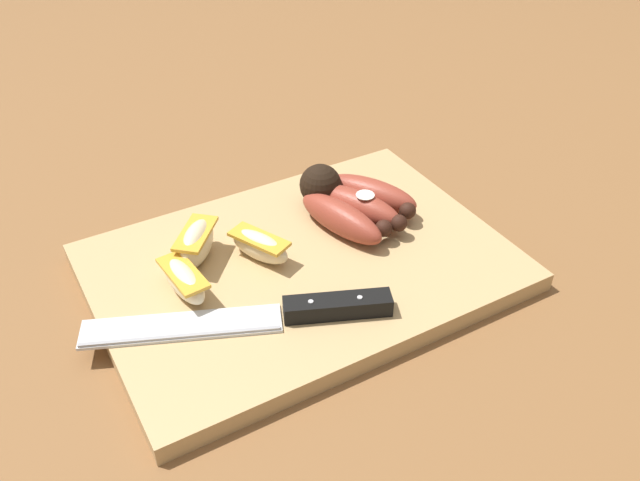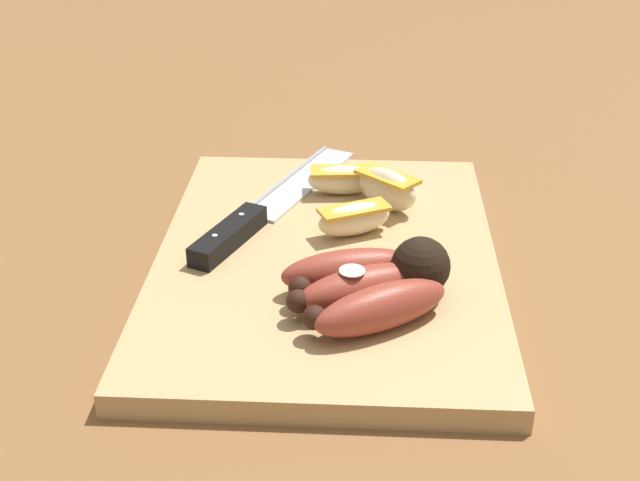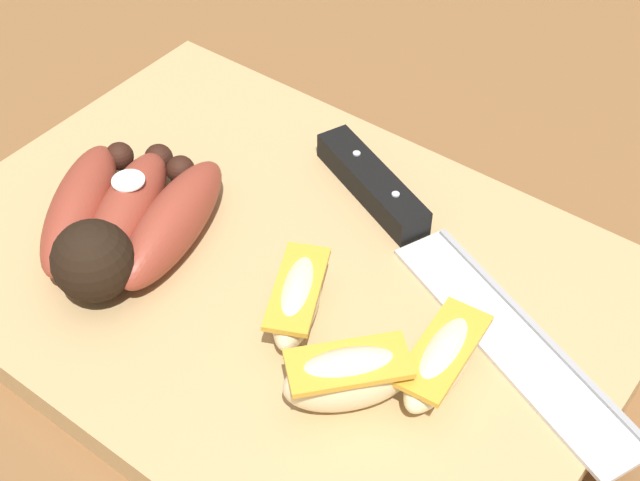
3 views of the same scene
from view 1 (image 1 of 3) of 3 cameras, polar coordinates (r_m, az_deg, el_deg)
name	(u,v)px [view 1 (image 1 of 3)]	position (r m, az deg, el deg)	size (l,w,h in m)	color
ground_plane	(301,286)	(0.69, -1.57, -3.90)	(6.00, 6.00, 0.00)	brown
cutting_board	(302,267)	(0.69, -1.55, -2.26)	(0.41, 0.29, 0.02)	tan
banana_bunch	(350,202)	(0.74, 2.56, 3.28)	(0.13, 0.14, 0.05)	black
chefs_knife	(283,314)	(0.62, -3.17, -6.22)	(0.27, 0.13, 0.02)	silver
apple_wedge_near	(260,246)	(0.68, -5.13, -0.45)	(0.05, 0.07, 0.03)	beige
apple_wedge_middle	(184,280)	(0.65, -11.44, -3.29)	(0.03, 0.07, 0.03)	beige
apple_wedge_far	(197,243)	(0.69, -10.39, -0.20)	(0.06, 0.07, 0.04)	beige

